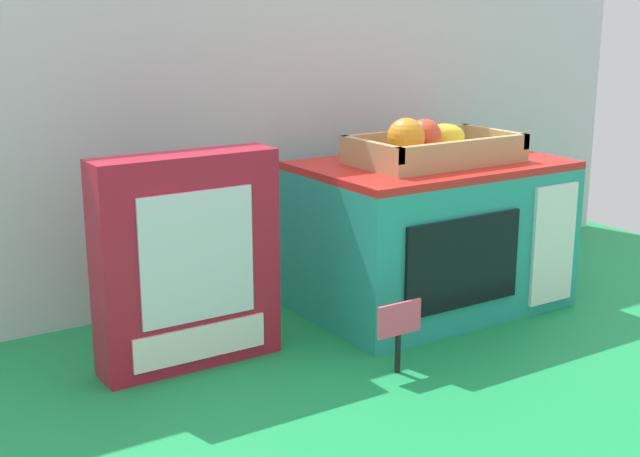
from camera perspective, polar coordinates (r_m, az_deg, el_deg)
ground_plane at (r=1.35m, az=2.08°, el=-6.55°), size 1.70×1.70×0.00m
display_back_panel at (r=1.48m, az=-3.36°, el=7.57°), size 1.61×0.03×0.61m
toy_microwave at (r=1.42m, az=7.32°, el=-0.41°), size 0.41×0.27×0.24m
food_groups_crate at (r=1.37m, az=7.32°, el=5.28°), size 0.26×0.15×0.08m
cookie_set_box at (r=1.18m, az=-8.72°, el=-2.18°), size 0.25×0.07×0.29m
price_sign at (r=1.17m, az=5.23°, el=-6.44°), size 0.07×0.01×0.10m
loose_toy_apple at (r=1.67m, az=14.93°, el=-1.80°), size 0.06×0.06×0.06m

